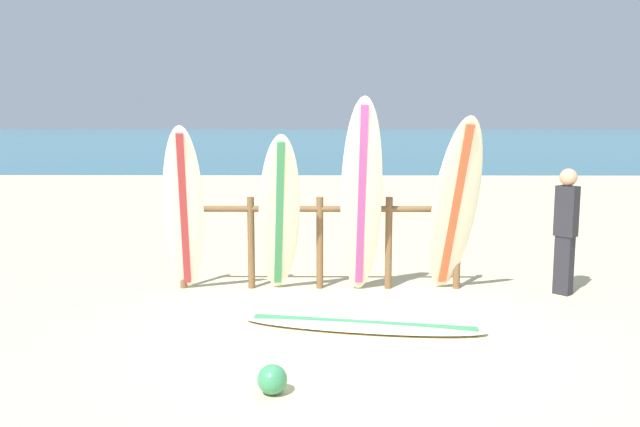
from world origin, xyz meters
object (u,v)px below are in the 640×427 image
surfboard_leaning_far_left (184,211)px  surfboard_leaning_center_left (361,197)px  surfboard_leaning_left (279,215)px  surfboard_leaning_center (455,207)px  beach_ball (272,379)px  beachgoer_standing (566,226)px  small_boat_offshore (464,148)px  surfboard_lying_on_sand (363,325)px  surfboard_rack (320,232)px

surfboard_leaning_far_left → surfboard_leaning_center_left: size_ratio=0.86×
surfboard_leaning_left → surfboard_leaning_center: size_ratio=0.90×
surfboard_leaning_center_left → surfboard_leaning_center: size_ratio=1.10×
surfboard_leaning_center_left → surfboard_leaning_center: 1.12m
surfboard_leaning_center → beach_ball: surfboard_leaning_center is taller
beachgoer_standing → small_boat_offshore: 31.59m
surfboard_leaning_center → surfboard_lying_on_sand: bearing=-132.6°
surfboard_leaning_far_left → surfboard_leaning_left: surfboard_leaning_far_left is taller
surfboard_leaning_far_left → beach_ball: 3.33m
beachgoer_standing → surfboard_leaning_center: bearing=-175.6°
surfboard_rack → small_boat_offshore: surfboard_rack is taller
surfboard_leaning_center_left → small_boat_offshore: surfboard_leaning_center_left is taller
surfboard_leaning_far_left → small_boat_offshore: bearing=72.6°
surfboard_leaning_center → small_boat_offshore: (6.53, 31.27, -0.85)m
surfboard_leaning_far_left → surfboard_rack: bearing=13.0°
beachgoer_standing → surfboard_leaning_left: bearing=-179.1°
surfboard_leaning_center_left → surfboard_leaning_left: bearing=-178.3°
surfboard_leaning_center → beach_ball: size_ratio=9.16×
surfboard_leaning_center_left → surfboard_lying_on_sand: (-0.04, -1.34, -1.17)m
surfboard_rack → surfboard_leaning_center_left: size_ratio=1.48×
surfboard_rack → surfboard_lying_on_sand: 1.83m
surfboard_leaning_center → beach_ball: 3.66m
surfboard_rack → beach_ball: surfboard_rack is taller
surfboard_lying_on_sand → small_boat_offshore: 33.42m
surfboard_leaning_far_left → surfboard_leaning_left: (1.14, 0.05, -0.05)m
surfboard_rack → surfboard_leaning_left: surfboard_leaning_left is taller
surfboard_rack → surfboard_leaning_left: bearing=-146.5°
surfboard_leaning_center → beachgoer_standing: surfboard_leaning_center is taller
surfboard_leaning_far_left → beachgoer_standing: bearing=1.3°
surfboard_lying_on_sand → beachgoer_standing: bearing=28.2°
surfboard_lying_on_sand → small_boat_offshore: (7.68, 32.53, 0.22)m
surfboard_leaning_center → small_boat_offshore: 31.95m
surfboard_leaning_center → surfboard_lying_on_sand: surfboard_leaning_center is taller
surfboard_leaning_far_left → beachgoer_standing: size_ratio=1.34×
surfboard_leaning_center_left → beachgoer_standing: bearing=0.6°
small_boat_offshore → surfboard_rack: bearing=-104.8°
surfboard_leaning_left → surfboard_lying_on_sand: (0.95, -1.31, -0.96)m
beachgoer_standing → beach_ball: size_ratio=6.47×
surfboard_leaning_far_left → beachgoer_standing: (4.64, 0.11, -0.19)m
surfboard_leaning_center → beachgoer_standing: 1.41m
surfboard_leaning_far_left → surfboard_leaning_center_left: surfboard_leaning_center_left is taller
beachgoer_standing → surfboard_leaning_center_left: bearing=-179.4°
surfboard_leaning_far_left → surfboard_leaning_center: size_ratio=0.95×
surfboard_leaning_center → surfboard_lying_on_sand: size_ratio=0.85×
surfboard_leaning_center_left → beachgoer_standing: surfboard_leaning_center_left is taller
beach_ball → surfboard_rack: bearing=84.0°
surfboard_lying_on_sand → beach_ball: beach_ball is taller
surfboard_leaning_left → small_boat_offshore: 32.40m
surfboard_lying_on_sand → surfboard_rack: bearing=105.8°
beachgoer_standing → small_boat_offshore: size_ratio=0.68×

